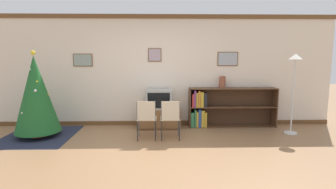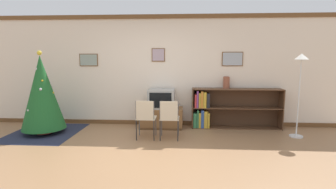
{
  "view_description": "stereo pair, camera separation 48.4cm",
  "coord_description": "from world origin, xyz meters",
  "px_view_note": "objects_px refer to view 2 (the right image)",
  "views": [
    {
      "loc": [
        0.19,
        -4.28,
        1.69
      ],
      "look_at": [
        0.32,
        1.19,
        0.91
      ],
      "focal_mm": 28.0,
      "sensor_mm": 36.0,
      "label": 1
    },
    {
      "loc": [
        0.67,
        -4.27,
        1.69
      ],
      "look_at": [
        0.32,
        1.19,
        0.91
      ],
      "focal_mm": 28.0,
      "sensor_mm": 36.0,
      "label": 2
    }
  ],
  "objects_px": {
    "standing_lamp": "(300,74)",
    "folding_chair_right": "(169,117)",
    "folding_chair_left": "(146,117)",
    "television": "(161,99)",
    "christmas_tree": "(42,93)",
    "bookshelf": "(221,109)",
    "tv_console": "(161,118)",
    "vase": "(226,82)"
  },
  "relations": [
    {
      "from": "television",
      "to": "vase",
      "type": "distance_m",
      "value": 1.59
    },
    {
      "from": "tv_console",
      "to": "standing_lamp",
      "type": "bearing_deg",
      "value": -10.7
    },
    {
      "from": "tv_console",
      "to": "vase",
      "type": "xyz_separation_m",
      "value": [
        1.54,
        0.14,
        0.85
      ]
    },
    {
      "from": "tv_console",
      "to": "vase",
      "type": "height_order",
      "value": "vase"
    },
    {
      "from": "bookshelf",
      "to": "folding_chair_left",
      "type": "bearing_deg",
      "value": -148.49
    },
    {
      "from": "folding_chair_right",
      "to": "vase",
      "type": "height_order",
      "value": "vase"
    },
    {
      "from": "bookshelf",
      "to": "vase",
      "type": "xyz_separation_m",
      "value": [
        0.11,
        0.04,
        0.64
      ]
    },
    {
      "from": "standing_lamp",
      "to": "christmas_tree",
      "type": "bearing_deg",
      "value": -179.26
    },
    {
      "from": "folding_chair_left",
      "to": "folding_chair_right",
      "type": "distance_m",
      "value": 0.49
    },
    {
      "from": "vase",
      "to": "folding_chair_left",
      "type": "bearing_deg",
      "value": -149.15
    },
    {
      "from": "christmas_tree",
      "to": "tv_console",
      "type": "xyz_separation_m",
      "value": [
        2.58,
        0.63,
        -0.67
      ]
    },
    {
      "from": "television",
      "to": "folding_chair_left",
      "type": "bearing_deg",
      "value": -104.7
    },
    {
      "from": "folding_chair_left",
      "to": "folding_chair_right",
      "type": "height_order",
      "value": "same"
    },
    {
      "from": "folding_chair_left",
      "to": "standing_lamp",
      "type": "xyz_separation_m",
      "value": [
        3.18,
        0.37,
        0.88
      ]
    },
    {
      "from": "christmas_tree",
      "to": "tv_console",
      "type": "height_order",
      "value": "christmas_tree"
    },
    {
      "from": "tv_console",
      "to": "television",
      "type": "bearing_deg",
      "value": -90.0
    },
    {
      "from": "folding_chair_left",
      "to": "folding_chair_right",
      "type": "xyz_separation_m",
      "value": [
        0.49,
        0.0,
        0.0
      ]
    },
    {
      "from": "tv_console",
      "to": "folding_chair_left",
      "type": "distance_m",
      "value": 0.99
    },
    {
      "from": "bookshelf",
      "to": "folding_chair_right",
      "type": "bearing_deg",
      "value": -139.18
    },
    {
      "from": "tv_console",
      "to": "standing_lamp",
      "type": "xyz_separation_m",
      "value": [
        2.94,
        -0.56,
        1.11
      ]
    },
    {
      "from": "standing_lamp",
      "to": "television",
      "type": "bearing_deg",
      "value": 169.35
    },
    {
      "from": "television",
      "to": "folding_chair_left",
      "type": "relative_size",
      "value": 0.76
    },
    {
      "from": "television",
      "to": "standing_lamp",
      "type": "xyz_separation_m",
      "value": [
        2.94,
        -0.55,
        0.65
      ]
    },
    {
      "from": "christmas_tree",
      "to": "folding_chair_right",
      "type": "bearing_deg",
      "value": -6.1
    },
    {
      "from": "television",
      "to": "folding_chair_right",
      "type": "bearing_deg",
      "value": -75.3
    },
    {
      "from": "folding_chair_right",
      "to": "vase",
      "type": "xyz_separation_m",
      "value": [
        1.3,
        1.07,
        0.62
      ]
    },
    {
      "from": "folding_chair_right",
      "to": "bookshelf",
      "type": "relative_size",
      "value": 0.39
    },
    {
      "from": "standing_lamp",
      "to": "folding_chair_right",
      "type": "bearing_deg",
      "value": -172.13
    },
    {
      "from": "christmas_tree",
      "to": "tv_console",
      "type": "distance_m",
      "value": 2.74
    },
    {
      "from": "tv_console",
      "to": "folding_chair_right",
      "type": "relative_size",
      "value": 1.24
    },
    {
      "from": "folding_chair_left",
      "to": "television",
      "type": "bearing_deg",
      "value": 75.3
    },
    {
      "from": "bookshelf",
      "to": "tv_console",
      "type": "bearing_deg",
      "value": -176.1
    },
    {
      "from": "folding_chair_right",
      "to": "bookshelf",
      "type": "xyz_separation_m",
      "value": [
        1.19,
        1.03,
        -0.02
      ]
    },
    {
      "from": "vase",
      "to": "standing_lamp",
      "type": "distance_m",
      "value": 1.58
    },
    {
      "from": "tv_console",
      "to": "standing_lamp",
      "type": "relative_size",
      "value": 0.58
    },
    {
      "from": "standing_lamp",
      "to": "bookshelf",
      "type": "bearing_deg",
      "value": 156.61
    },
    {
      "from": "folding_chair_right",
      "to": "television",
      "type": "bearing_deg",
      "value": 104.7
    },
    {
      "from": "christmas_tree",
      "to": "standing_lamp",
      "type": "bearing_deg",
      "value": 0.74
    },
    {
      "from": "christmas_tree",
      "to": "folding_chair_left",
      "type": "height_order",
      "value": "christmas_tree"
    },
    {
      "from": "folding_chair_left",
      "to": "vase",
      "type": "distance_m",
      "value": 2.17
    },
    {
      "from": "folding_chair_right",
      "to": "standing_lamp",
      "type": "xyz_separation_m",
      "value": [
        2.7,
        0.37,
        0.88
      ]
    },
    {
      "from": "tv_console",
      "to": "standing_lamp",
      "type": "height_order",
      "value": "standing_lamp"
    }
  ]
}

